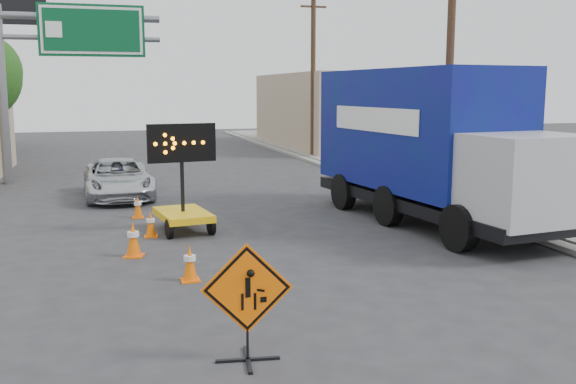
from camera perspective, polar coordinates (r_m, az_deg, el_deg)
name	(u,v)px	position (r m, az deg, el deg)	size (l,w,h in m)	color
ground	(310,332)	(9.97, 1.98, -12.31)	(100.00, 100.00, 0.00)	#2D2D30
curb_right	(364,179)	(26.12, 6.75, 1.18)	(0.40, 60.00, 0.12)	gray
sidewalk_right	(415,176)	(27.09, 11.24, 1.38)	(4.00, 60.00, 0.15)	gray
building_right_far	(357,110)	(41.97, 6.15, 7.24)	(10.00, 14.00, 4.60)	tan
highway_gantry	(57,52)	(26.85, -19.84, 11.65)	(6.18, 0.38, 6.90)	slate
utility_pole_near	(450,57)	(21.77, 14.20, 11.59)	(1.80, 0.26, 9.00)	#482F1E
utility_pole_far	(313,69)	(34.60, 2.24, 10.85)	(1.80, 0.26, 9.00)	#482F1E
construction_sign	(247,300)	(8.69, -3.66, -9.52)	(1.23, 0.88, 1.64)	black
arrow_board	(183,207)	(16.76, -9.32, -1.36)	(1.76, 2.10, 2.79)	#EBB30D
pickup_truck	(118,179)	(22.44, -14.87, 1.17)	(2.17, 4.71, 1.31)	silver
box_truck	(430,154)	(17.93, 12.52, 3.33)	(3.56, 9.06, 4.19)	black
cone_a	(190,263)	(12.49, -8.72, -6.24)	(0.37, 0.37, 0.71)	#FF6505
cone_b	(133,239)	(14.49, -13.59, -4.08)	(0.51, 0.51, 0.79)	#FF6505
cone_c	(151,224)	(16.33, -12.12, -2.80)	(0.37, 0.37, 0.66)	#FF6505
cone_d	(138,207)	(18.83, -13.21, -1.27)	(0.35, 0.35, 0.65)	#FF6505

